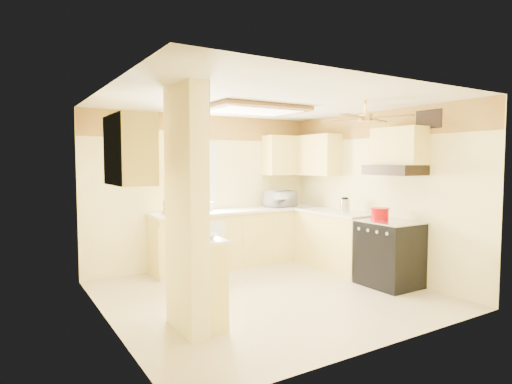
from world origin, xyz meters
TOP-DOWN VIEW (x-y plane):
  - floor at (0.00, 0.00)m, footprint 4.00×4.00m
  - ceiling at (0.00, 0.00)m, footprint 4.00×4.00m
  - wall_back at (0.00, 1.90)m, footprint 4.00×0.00m
  - wall_front at (0.00, -1.90)m, footprint 4.00×0.00m
  - wall_left at (-2.00, 0.00)m, footprint 0.00×3.80m
  - wall_right at (2.00, 0.00)m, footprint 0.00×3.80m
  - wallpaper_border at (0.00, 1.88)m, footprint 4.00×0.02m
  - partition_column at (-1.35, -0.55)m, footprint 0.20×0.70m
  - partition_ledge at (-1.13, -0.55)m, footprint 0.25×0.55m
  - ledge_top at (-1.13, -0.55)m, footprint 0.28×0.58m
  - lower_cabinets_back at (0.50, 1.60)m, footprint 3.00×0.60m
  - lower_cabinets_right at (1.70, 0.60)m, footprint 0.60×1.40m
  - countertop_back at (0.50, 1.59)m, footprint 3.04×0.64m
  - countertop_right at (1.69, 0.60)m, footprint 0.64×1.44m
  - dishwasher_panel at (-0.25, 1.29)m, footprint 0.58×0.02m
  - window at (-0.25, 1.89)m, footprint 0.92×0.02m
  - upper_cab_back_left at (-0.85, 1.72)m, footprint 0.60×0.35m
  - upper_cab_back_right at (1.55, 1.72)m, footprint 0.90×0.35m
  - upper_cab_right at (1.82, 1.25)m, footprint 0.35×1.00m
  - upper_cab_left_wall at (-1.82, -0.25)m, footprint 0.35×0.75m
  - upper_cab_over_stove at (1.82, -0.55)m, footprint 0.35×0.76m
  - stove at (1.67, -0.55)m, footprint 0.68×0.77m
  - range_hood at (1.74, -0.55)m, footprint 0.50×0.76m
  - poster_menu at (-1.24, -0.55)m, footprint 0.02×0.42m
  - poster_nashville at (-1.24, -0.55)m, footprint 0.02×0.42m
  - ceiling_light_panel at (0.10, 0.50)m, footprint 1.35×0.95m
  - ceiling_fan at (1.00, -0.70)m, footprint 1.15×1.15m
  - vent_grate at (1.98, -0.90)m, footprint 0.02×0.40m
  - microwave at (1.32, 1.60)m, footprint 0.52×0.37m
  - bowl at (-1.14, -0.60)m, footprint 0.24×0.24m
  - dutch_oven at (1.63, -0.41)m, footprint 0.26×0.26m
  - kettle at (1.68, 0.36)m, footprint 0.16×0.16m
  - dish_rack at (-0.64, 1.61)m, footprint 0.38×0.30m
  - utensil_crock at (-0.03, 1.68)m, footprint 0.12×0.12m

SIDE VIEW (x-z plane):
  - floor at x=0.00m, z-range 0.00..0.00m
  - dishwasher_panel at x=-0.25m, z-range 0.03..0.83m
  - partition_ledge at x=-1.13m, z-range 0.00..0.90m
  - lower_cabinets_back at x=0.50m, z-range 0.00..0.90m
  - lower_cabinets_right at x=1.70m, z-range 0.00..0.90m
  - stove at x=1.67m, z-range 0.00..0.92m
  - ledge_top at x=-1.13m, z-range 0.90..0.94m
  - countertop_back at x=0.50m, z-range 0.90..0.94m
  - countertop_right at x=1.69m, z-range 0.90..0.94m
  - bowl at x=-1.14m, z-range 0.94..0.99m
  - dutch_oven at x=1.63m, z-range 0.92..1.09m
  - dish_rack at x=-0.64m, z-range 0.91..1.12m
  - utensil_crock at x=-0.03m, z-range 0.90..1.13m
  - kettle at x=1.68m, z-range 0.93..1.17m
  - microwave at x=1.32m, z-range 0.94..1.22m
  - poster_nashville at x=-1.24m, z-range 0.92..1.48m
  - wall_back at x=0.00m, z-range -0.75..3.25m
  - wall_front at x=0.00m, z-range -0.75..3.25m
  - wall_left at x=-2.00m, z-range -0.65..3.15m
  - wall_right at x=2.00m, z-range -0.65..3.15m
  - partition_column at x=-1.35m, z-range 0.00..2.50m
  - window at x=-0.25m, z-range 1.04..2.06m
  - range_hood at x=1.74m, z-range 1.55..1.69m
  - upper_cab_back_left at x=-0.85m, z-range 1.50..2.20m
  - upper_cab_back_right at x=1.55m, z-range 1.50..2.20m
  - upper_cab_right at x=1.82m, z-range 1.50..2.20m
  - upper_cab_left_wall at x=-1.82m, z-range 1.50..2.20m
  - poster_menu at x=-1.24m, z-range 1.57..2.14m
  - upper_cab_over_stove at x=1.82m, z-range 1.69..2.21m
  - ceiling_fan at x=1.00m, z-range 2.16..2.42m
  - wallpaper_border at x=0.00m, z-range 2.10..2.50m
  - vent_grate at x=1.98m, z-range 2.17..2.42m
  - ceiling_light_panel at x=0.10m, z-range 2.42..2.49m
  - ceiling at x=0.00m, z-range 2.50..2.50m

